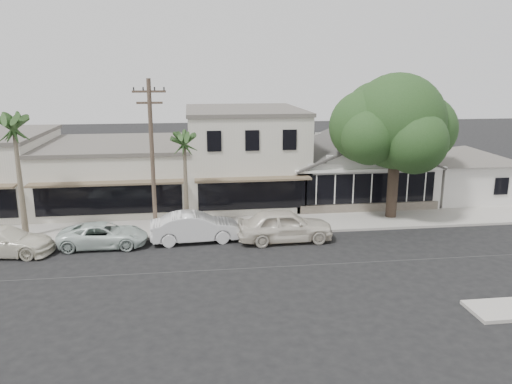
{
  "coord_description": "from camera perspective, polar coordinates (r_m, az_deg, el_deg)",
  "views": [
    {
      "loc": [
        -6.91,
        -22.6,
        9.44
      ],
      "look_at": [
        -3.09,
        6.0,
        2.35
      ],
      "focal_mm": 35.0,
      "sensor_mm": 36.0,
      "label": 1
    }
  ],
  "objects": [
    {
      "name": "car_0",
      "position": [
        28.18,
        3.3,
        -3.83
      ],
      "size": [
        5.42,
        2.27,
        1.83
      ],
      "primitive_type": "imported",
      "rotation": [
        0.0,
        0.0,
        1.59
      ],
      "color": "silver",
      "rests_on": "ground"
    },
    {
      "name": "car_3",
      "position": [
        29.28,
        -26.96,
        -5.0
      ],
      "size": [
        5.44,
        2.82,
        1.51
      ],
      "primitive_type": "imported",
      "rotation": [
        0.0,
        0.0,
        1.43
      ],
      "color": "silver",
      "rests_on": "ground"
    },
    {
      "name": "corner_shop",
      "position": [
        37.66,
        10.97,
        3.11
      ],
      "size": [
        10.4,
        8.6,
        5.1
      ],
      "color": "silver",
      "rests_on": "ground"
    },
    {
      "name": "utility_pole",
      "position": [
        28.26,
        -11.78,
        4.04
      ],
      "size": [
        1.8,
        0.24,
        9.0
      ],
      "color": "brown",
      "rests_on": "ground"
    },
    {
      "name": "car_2",
      "position": [
        28.56,
        -17.04,
        -4.73
      ],
      "size": [
        4.78,
        2.28,
        1.32
      ],
      "primitive_type": "imported",
      "rotation": [
        0.0,
        0.0,
        1.55
      ],
      "color": "silver",
      "rests_on": "ground"
    },
    {
      "name": "row_building_midnear",
      "position": [
        37.19,
        -15.33,
        1.93
      ],
      "size": [
        10.0,
        10.0,
        4.2
      ],
      "primitive_type": "cube",
      "color": "beige",
      "rests_on": "ground"
    },
    {
      "name": "row_building_near",
      "position": [
        36.84,
        -1.41,
        4.13
      ],
      "size": [
        8.0,
        10.0,
        6.5
      ],
      "primitive_type": "cube",
      "color": "beige",
      "rests_on": "ground"
    },
    {
      "name": "sidewalk_north",
      "position": [
        30.83,
        -9.3,
        -4.07
      ],
      "size": [
        90.0,
        3.5,
        0.15
      ],
      "primitive_type": "cube",
      "color": "#9E9991",
      "rests_on": "ground"
    },
    {
      "name": "ground",
      "position": [
        25.45,
        8.8,
        -8.14
      ],
      "size": [
        140.0,
        140.0,
        0.0
      ],
      "primitive_type": "plane",
      "color": "black",
      "rests_on": "ground"
    },
    {
      "name": "palm_mid",
      "position": [
        30.29,
        -25.96,
        6.72
      ],
      "size": [
        3.21,
        3.21,
        7.54
      ],
      "color": "#726651",
      "rests_on": "ground"
    },
    {
      "name": "car_1",
      "position": [
        28.31,
        -6.95,
        -4.01
      ],
      "size": [
        5.13,
        2.09,
        1.65
      ],
      "primitive_type": "imported",
      "rotation": [
        0.0,
        0.0,
        1.64
      ],
      "color": "silver",
      "rests_on": "ground"
    },
    {
      "name": "shade_tree",
      "position": [
        32.77,
        15.48,
        7.5
      ],
      "size": [
        8.38,
        7.58,
        9.3
      ],
      "rotation": [
        0.0,
        0.0,
        -0.03
      ],
      "color": "#413328",
      "rests_on": "ground"
    },
    {
      "name": "palm_east",
      "position": [
        29.23,
        -8.2,
        5.63
      ],
      "size": [
        2.67,
        2.67,
        6.29
      ],
      "color": "#726651",
      "rests_on": "ground"
    },
    {
      "name": "side_cottage",
      "position": [
        40.38,
        22.45,
        1.41
      ],
      "size": [
        6.0,
        6.0,
        3.0
      ],
      "primitive_type": "cube",
      "color": "silver",
      "rests_on": "ground"
    }
  ]
}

